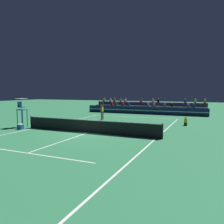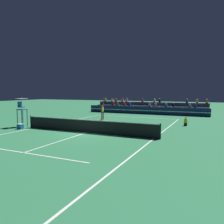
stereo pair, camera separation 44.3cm
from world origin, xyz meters
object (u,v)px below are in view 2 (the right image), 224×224
Objects in this scene: tennis_player at (102,112)px; tennis_ball at (105,128)px; ball_kid_courtside at (186,122)px; equipment_cooler at (20,126)px; umpire_chair at (22,109)px.

tennis_ball is at bearing -60.15° from tennis_player.
ball_kid_courtside reaches higher than equipment_cooler.
equipment_cooler is (0.78, -0.95, -1.49)m from umpire_chair.
umpire_chair is 3.16× the size of ball_kid_courtside.
ball_kid_courtside is (13.87, 7.11, -1.39)m from umpire_chair.
tennis_player is 9.28m from equipment_cooler.
tennis_ball is at bearing -142.05° from ball_kid_courtside.
ball_kid_courtside is 1.69× the size of equipment_cooler.
tennis_player is at bearing 177.85° from ball_kid_courtside.
tennis_ball is (7.62, 2.24, -1.68)m from umpire_chair.
umpire_chair is at bearing 129.42° from equipment_cooler.
ball_kid_courtside reaches higher than tennis_ball.
tennis_ball is (3.00, -5.22, -0.96)m from tennis_player.
umpire_chair is at bearing -163.64° from tennis_ball.
ball_kid_courtside is 12.43× the size of tennis_ball.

